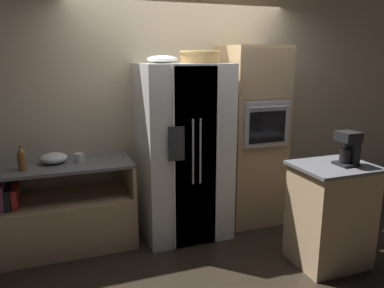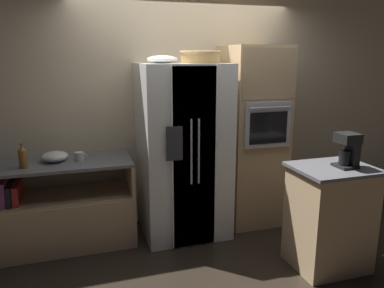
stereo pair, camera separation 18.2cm
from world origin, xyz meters
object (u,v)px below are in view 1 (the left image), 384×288
object	(u,v)px
wall_oven	(251,136)
mug	(79,158)
coffee_maker	(349,147)
wicker_basket	(200,57)
fruit_bowl	(162,59)
refrigerator	(183,151)
bottle_tall	(22,159)
mixing_bowl	(54,158)

from	to	relation	value
wall_oven	mug	world-z (taller)	wall_oven
mug	coffee_maker	xyz separation A→B (m)	(2.25, -1.22, 0.20)
wall_oven	mug	size ratio (longest dim) A/B	16.32
wicker_basket	fruit_bowl	world-z (taller)	wicker_basket
refrigerator	wall_oven	distance (m)	0.86
coffee_maker	wall_oven	bearing A→B (deg)	105.04
wall_oven	fruit_bowl	bearing A→B (deg)	-175.91
refrigerator	bottle_tall	size ratio (longest dim) A/B	7.73
fruit_bowl	mug	distance (m)	1.29
wicker_basket	coffee_maker	bearing A→B (deg)	-46.83
fruit_bowl	bottle_tall	size ratio (longest dim) A/B	1.27
mug	coffee_maker	world-z (taller)	coffee_maker
refrigerator	mug	bearing A→B (deg)	175.60
fruit_bowl	mixing_bowl	world-z (taller)	fruit_bowl
refrigerator	wicker_basket	world-z (taller)	wicker_basket
wall_oven	coffee_maker	world-z (taller)	wall_oven
wicker_basket	coffee_maker	size ratio (longest dim) A/B	1.38
wall_oven	mug	xyz separation A→B (m)	(-1.93, 0.02, -0.09)
mug	wicker_basket	bearing A→B (deg)	-6.70
fruit_bowl	wall_oven	bearing A→B (deg)	4.09
refrigerator	bottle_tall	bearing A→B (deg)	-178.98
bottle_tall	mug	xyz separation A→B (m)	(0.51, 0.11, -0.07)
wicker_basket	fruit_bowl	size ratio (longest dim) A/B	1.38
mixing_bowl	wicker_basket	bearing A→B (deg)	-7.29
wall_oven	mixing_bowl	xyz separation A→B (m)	(-2.16, 0.06, -0.08)
mug	coffee_maker	distance (m)	2.57
fruit_bowl	mug	bearing A→B (deg)	173.78
refrigerator	mixing_bowl	xyz separation A→B (m)	(-1.31, 0.13, 0.01)
bottle_tall	coffee_maker	distance (m)	2.98
wall_oven	wicker_basket	world-z (taller)	wall_oven
refrigerator	fruit_bowl	size ratio (longest dim) A/B	6.06
refrigerator	mug	xyz separation A→B (m)	(-1.07, 0.08, 0.01)
refrigerator	bottle_tall	xyz separation A→B (m)	(-1.59, -0.03, 0.07)
refrigerator	coffee_maker	distance (m)	1.65
bottle_tall	mug	distance (m)	0.53
fruit_bowl	bottle_tall	bearing A→B (deg)	-179.25
wicker_basket	mug	size ratio (longest dim) A/B	3.38
fruit_bowl	coffee_maker	bearing A→B (deg)	-38.95
wicker_basket	coffee_maker	world-z (taller)	wicker_basket
mixing_bowl	coffee_maker	xyz separation A→B (m)	(2.49, -1.26, 0.19)
refrigerator	mixing_bowl	size ratio (longest dim) A/B	7.08
mug	mixing_bowl	xyz separation A→B (m)	(-0.24, 0.04, 0.01)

